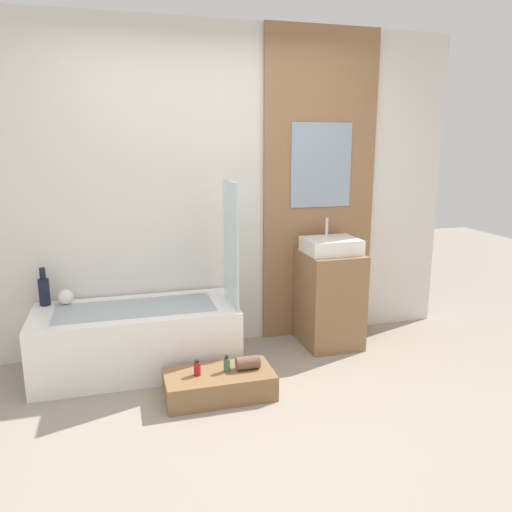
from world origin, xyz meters
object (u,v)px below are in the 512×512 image
at_px(vase_tall_dark, 44,290).
at_px(bottle_soap_secondary, 227,364).
at_px(bottle_soap_primary, 197,368).
at_px(wooden_step_bench, 219,384).
at_px(sink, 331,245).
at_px(bathtub, 137,338).
at_px(vase_round_light, 66,297).

distance_m(vase_tall_dark, bottle_soap_secondary, 1.52).
bearing_deg(bottle_soap_primary, wooden_step_bench, 0.00).
bearing_deg(bottle_soap_secondary, wooden_step_bench, 180.00).
bearing_deg(bottle_soap_secondary, bottle_soap_primary, 180.00).
bearing_deg(sink, wooden_step_bench, -149.19).
xyz_separation_m(bathtub, vase_round_light, (-0.50, 0.23, 0.30)).
relative_size(vase_tall_dark, bottle_soap_secondary, 2.53).
distance_m(sink, bottle_soap_primary, 1.53).
height_order(vase_round_light, bottle_soap_secondary, vase_round_light).
bearing_deg(wooden_step_bench, bottle_soap_secondary, 0.00).
bearing_deg(sink, bathtub, -177.62).
relative_size(sink, bottle_soap_primary, 4.00).
height_order(sink, bottle_soap_primary, sink).
distance_m(vase_round_light, bottle_soap_primary, 1.23).
height_order(bathtub, bottle_soap_secondary, bathtub).
distance_m(vase_round_light, bottle_soap_secondary, 1.38).
xyz_separation_m(wooden_step_bench, vase_tall_dark, (-1.16, 0.83, 0.52)).
relative_size(wooden_step_bench, vase_round_light, 6.31).
relative_size(sink, vase_tall_dark, 1.50).
bearing_deg(vase_tall_dark, wooden_step_bench, -35.62).
distance_m(bathtub, vase_round_light, 0.63).
height_order(wooden_step_bench, bottle_soap_secondary, bottle_soap_secondary).
bearing_deg(bottle_soap_secondary, bathtub, 134.07).
height_order(sink, bottle_soap_secondary, sink).
relative_size(wooden_step_bench, bottle_soap_primary, 6.72).
bearing_deg(wooden_step_bench, bathtub, 131.14).
bearing_deg(sink, bottle_soap_secondary, -147.87).
xyz_separation_m(sink, vase_round_light, (-2.09, 0.16, -0.31)).
xyz_separation_m(sink, bottle_soap_primary, (-1.23, -0.65, -0.63)).
relative_size(sink, bottle_soap_secondary, 3.79).
height_order(wooden_step_bench, vase_round_light, vase_round_light).
distance_m(vase_tall_dark, bottle_soap_primary, 1.36).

